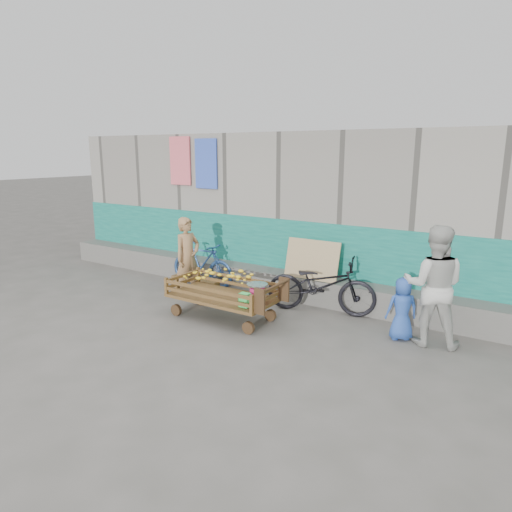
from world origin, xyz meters
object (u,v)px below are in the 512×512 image
Objects in this scene: bench at (197,281)px; vendor_man at (188,258)px; bicycle_blue at (202,264)px; woman at (434,286)px; bicycle_dark at (321,285)px; child at (402,309)px; banana_cart at (220,286)px.

bench is 0.70× the size of vendor_man.
bicycle_blue is at bearing 29.04° from vendor_man.
woman is 1.90m from bicycle_dark.
child reaches higher than bicycle_blue.
banana_cart is at bearing -19.31° from child.
bicycle_dark is at bearing -49.34° from child.
banana_cart is at bearing -107.33° from vendor_man.
woman is at bearing 14.51° from banana_cart.
vendor_man is 0.82× the size of bicycle_dark.
child is 4.18m from bicycle_blue.
banana_cart is 1.03× the size of bicycle_dark.
vendor_man reaches higher than bicycle_blue.
banana_cart is at bearing -132.87° from bicycle_blue.
woman is 4.57m from bicycle_blue.
vendor_man is 0.88× the size of woman.
bicycle_dark is at bearing -68.92° from vendor_man.
woman reaches higher than banana_cart.
bench is 0.46m from bicycle_blue.
child is at bearing 15.34° from banana_cart.
bicycle_blue is at bearing 114.29° from bench.
vendor_man reaches higher than bench.
woman is at bearing -97.54° from bicycle_blue.
bicycle_dark is (-1.83, 0.32, -0.37)m from woman.
woman reaches higher than bicycle_blue.
bicycle_blue is (-0.27, 0.72, -0.30)m from vendor_man.
vendor_man is 4.26m from woman.
bicycle_dark reaches higher than bench.
vendor_man is at bearing 154.42° from banana_cart.
woman is (4.37, -0.14, 0.66)m from bench.
woman is (3.08, 0.80, 0.30)m from banana_cart.
woman is 0.55m from child.
woman is at bearing 153.92° from child.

